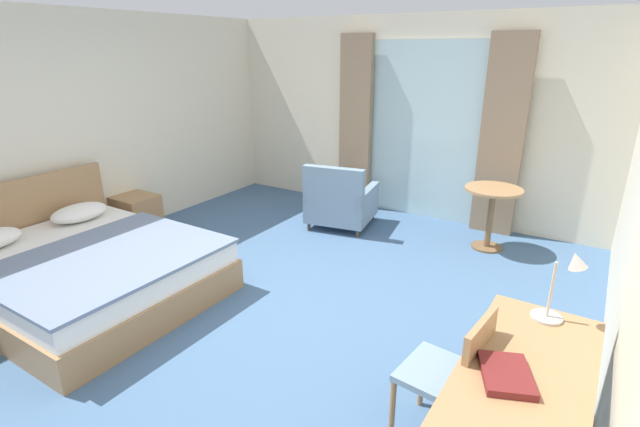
{
  "coord_description": "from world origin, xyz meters",
  "views": [
    {
      "loc": [
        2.45,
        -2.95,
        2.24
      ],
      "look_at": [
        0.54,
        0.09,
        0.96
      ],
      "focal_mm": 26.23,
      "sensor_mm": 36.0,
      "label": 1
    }
  ],
  "objects_px": {
    "writing_desk": "(524,383)",
    "desk_chair": "(454,372)",
    "armchair_by_window": "(340,202)",
    "desk_lamp": "(565,281)",
    "round_cafe_table": "(492,204)",
    "closed_book": "(506,374)",
    "bed": "(85,269)",
    "nightstand": "(137,215)"
  },
  "relations": [
    {
      "from": "writing_desk",
      "to": "desk_chair",
      "type": "height_order",
      "value": "desk_chair"
    },
    {
      "from": "writing_desk",
      "to": "desk_chair",
      "type": "bearing_deg",
      "value": 171.17
    },
    {
      "from": "armchair_by_window",
      "to": "desk_lamp",
      "type": "bearing_deg",
      "value": -39.58
    },
    {
      "from": "desk_chair",
      "to": "writing_desk",
      "type": "bearing_deg",
      "value": -8.83
    },
    {
      "from": "writing_desk",
      "to": "round_cafe_table",
      "type": "distance_m",
      "value": 3.27
    },
    {
      "from": "closed_book",
      "to": "round_cafe_table",
      "type": "xyz_separation_m",
      "value": [
        -0.8,
        3.28,
        -0.21
      ]
    },
    {
      "from": "desk_chair",
      "to": "closed_book",
      "type": "distance_m",
      "value": 0.42
    },
    {
      "from": "writing_desk",
      "to": "desk_lamp",
      "type": "bearing_deg",
      "value": 82.67
    },
    {
      "from": "writing_desk",
      "to": "armchair_by_window",
      "type": "xyz_separation_m",
      "value": [
        -2.7,
        2.85,
        -0.31
      ]
    },
    {
      "from": "desk_chair",
      "to": "armchair_by_window",
      "type": "height_order",
      "value": "desk_chair"
    },
    {
      "from": "round_cafe_table",
      "to": "desk_chair",
      "type": "bearing_deg",
      "value": -80.71
    },
    {
      "from": "round_cafe_table",
      "to": "bed",
      "type": "bearing_deg",
      "value": -132.96
    },
    {
      "from": "nightstand",
      "to": "round_cafe_table",
      "type": "relative_size",
      "value": 0.67
    },
    {
      "from": "nightstand",
      "to": "desk_lamp",
      "type": "height_order",
      "value": "desk_lamp"
    },
    {
      "from": "bed",
      "to": "desk_lamp",
      "type": "bearing_deg",
      "value": 8.46
    },
    {
      "from": "bed",
      "to": "nightstand",
      "type": "distance_m",
      "value": 1.58
    },
    {
      "from": "closed_book",
      "to": "desk_lamp",
      "type": "bearing_deg",
      "value": 55.42
    },
    {
      "from": "writing_desk",
      "to": "armchair_by_window",
      "type": "relative_size",
      "value": 1.49
    },
    {
      "from": "bed",
      "to": "round_cafe_table",
      "type": "distance_m",
      "value": 4.34
    },
    {
      "from": "bed",
      "to": "desk_chair",
      "type": "distance_m",
      "value": 3.47
    },
    {
      "from": "bed",
      "to": "closed_book",
      "type": "relative_size",
      "value": 7.11
    },
    {
      "from": "bed",
      "to": "writing_desk",
      "type": "height_order",
      "value": "bed"
    },
    {
      "from": "bed",
      "to": "closed_book",
      "type": "xyz_separation_m",
      "value": [
        3.75,
        -0.11,
        0.47
      ]
    },
    {
      "from": "writing_desk",
      "to": "desk_chair",
      "type": "xyz_separation_m",
      "value": [
        -0.37,
        0.06,
        -0.13
      ]
    },
    {
      "from": "desk_lamp",
      "to": "armchair_by_window",
      "type": "bearing_deg",
      "value": 140.42
    },
    {
      "from": "desk_lamp",
      "to": "round_cafe_table",
      "type": "distance_m",
      "value": 2.79
    },
    {
      "from": "bed",
      "to": "writing_desk",
      "type": "bearing_deg",
      "value": 0.31
    },
    {
      "from": "bed",
      "to": "desk_chair",
      "type": "xyz_separation_m",
      "value": [
        3.46,
        0.08,
        0.24
      ]
    },
    {
      "from": "desk_lamp",
      "to": "round_cafe_table",
      "type": "relative_size",
      "value": 0.62
    },
    {
      "from": "desk_chair",
      "to": "bed",
      "type": "bearing_deg",
      "value": -178.71
    },
    {
      "from": "closed_book",
      "to": "armchair_by_window",
      "type": "bearing_deg",
      "value": 108.83
    },
    {
      "from": "round_cafe_table",
      "to": "nightstand",
      "type": "bearing_deg",
      "value": -154.02
    },
    {
      "from": "desk_lamp",
      "to": "bed",
      "type": "bearing_deg",
      "value": -171.54
    },
    {
      "from": "nightstand",
      "to": "writing_desk",
      "type": "xyz_separation_m",
      "value": [
        4.74,
        -1.26,
        0.39
      ]
    },
    {
      "from": "nightstand",
      "to": "desk_lamp",
      "type": "bearing_deg",
      "value": -8.33
    },
    {
      "from": "writing_desk",
      "to": "round_cafe_table",
      "type": "bearing_deg",
      "value": 105.49
    },
    {
      "from": "bed",
      "to": "desk_lamp",
      "type": "relative_size",
      "value": 4.85
    },
    {
      "from": "writing_desk",
      "to": "round_cafe_table",
      "type": "height_order",
      "value": "round_cafe_table"
    },
    {
      "from": "writing_desk",
      "to": "armchair_by_window",
      "type": "bearing_deg",
      "value": 133.44
    },
    {
      "from": "nightstand",
      "to": "bed",
      "type": "bearing_deg",
      "value": -54.45
    },
    {
      "from": "closed_book",
      "to": "round_cafe_table",
      "type": "distance_m",
      "value": 3.38
    },
    {
      "from": "bed",
      "to": "writing_desk",
      "type": "xyz_separation_m",
      "value": [
        3.82,
        0.02,
        0.36
      ]
    }
  ]
}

